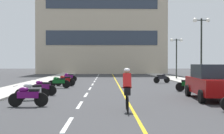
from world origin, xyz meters
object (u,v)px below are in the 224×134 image
(street_lamp_mid, at_px, (201,36))
(motorcycle_7, at_px, (59,82))
(parked_car_near, at_px, (211,82))
(motorcycle_6, at_px, (189,85))
(cyclist_rider, at_px, (127,89))
(motorcycle_10, at_px, (69,77))
(motorcycle_3, at_px, (28,96))
(motorcycle_8, at_px, (65,80))
(motorcycle_9, at_px, (162,78))
(motorcycle_5, at_px, (42,87))
(street_lamp_far, at_px, (177,49))
(motorcycle_4, at_px, (32,91))

(street_lamp_mid, distance_m, motorcycle_7, 12.29)
(parked_car_near, xyz_separation_m, motorcycle_6, (0.03, 3.90, -0.44))
(cyclist_rider, bearing_deg, motorcycle_10, 104.96)
(motorcycle_3, height_order, motorcycle_8, same)
(motorcycle_7, height_order, motorcycle_9, same)
(street_lamp_mid, bearing_deg, motorcycle_8, -178.30)
(motorcycle_3, bearing_deg, motorcycle_7, 91.07)
(street_lamp_mid, xyz_separation_m, motorcycle_6, (-2.52, -4.97, -3.65))
(motorcycle_5, relative_size, motorcycle_7, 0.99)
(street_lamp_far, height_order, motorcycle_5, street_lamp_far)
(motorcycle_5, bearing_deg, street_lamp_mid, 30.28)
(street_lamp_far, xyz_separation_m, motorcycle_5, (-11.78, -15.41, -3.05))
(motorcycle_3, bearing_deg, motorcycle_8, 90.03)
(parked_car_near, height_order, motorcycle_10, parked_car_near)
(motorcycle_5, xyz_separation_m, cyclist_rider, (4.55, -5.45, 0.41))
(motorcycle_10, bearing_deg, motorcycle_3, -88.55)
(motorcycle_3, relative_size, motorcycle_9, 1.04)
(motorcycle_3, xyz_separation_m, motorcycle_8, (-0.00, 10.75, 0.00))
(motorcycle_4, xyz_separation_m, motorcycle_10, (0.01, 13.87, 0.00))
(parked_car_near, bearing_deg, motorcycle_9, 90.82)
(street_lamp_mid, bearing_deg, motorcycle_3, -135.65)
(motorcycle_7, bearing_deg, motorcycle_10, 91.90)
(parked_car_near, bearing_deg, motorcycle_4, -179.60)
(motorcycle_7, relative_size, motorcycle_9, 1.04)
(motorcycle_4, height_order, motorcycle_9, same)
(motorcycle_3, xyz_separation_m, motorcycle_4, (-0.41, 2.16, 0.00))
(motorcycle_6, distance_m, cyclist_rider, 8.66)
(motorcycle_3, distance_m, motorcycle_7, 8.78)
(cyclist_rider, bearing_deg, motorcycle_9, 73.79)
(street_lamp_far, relative_size, motorcycle_4, 2.78)
(motorcycle_4, distance_m, motorcycle_5, 2.11)
(motorcycle_10, bearing_deg, cyclist_rider, -75.04)
(motorcycle_3, relative_size, motorcycle_6, 1.01)
(street_lamp_mid, bearing_deg, cyclist_rider, -120.20)
(street_lamp_far, distance_m, parked_car_near, 17.84)
(motorcycle_3, xyz_separation_m, motorcycle_7, (-0.16, 8.78, 0.00))
(street_lamp_far, height_order, motorcycle_10, street_lamp_far)
(street_lamp_far, height_order, parked_car_near, street_lamp_far)
(street_lamp_far, bearing_deg, cyclist_rider, -109.12)
(street_lamp_mid, xyz_separation_m, motorcycle_9, (-2.72, 2.95, -3.65))
(parked_car_near, relative_size, motorcycle_6, 2.55)
(motorcycle_8, distance_m, motorcycle_10, 5.29)
(motorcycle_7, bearing_deg, cyclist_rider, -66.38)
(motorcycle_5, height_order, motorcycle_8, same)
(street_lamp_far, relative_size, motorcycle_5, 2.72)
(motorcycle_9, bearing_deg, motorcycle_5, -132.54)
(motorcycle_5, distance_m, motorcycle_7, 4.52)
(street_lamp_mid, distance_m, cyclist_rider, 14.57)
(parked_car_near, bearing_deg, cyclist_rider, -143.43)
(street_lamp_far, bearing_deg, motorcycle_5, -127.39)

